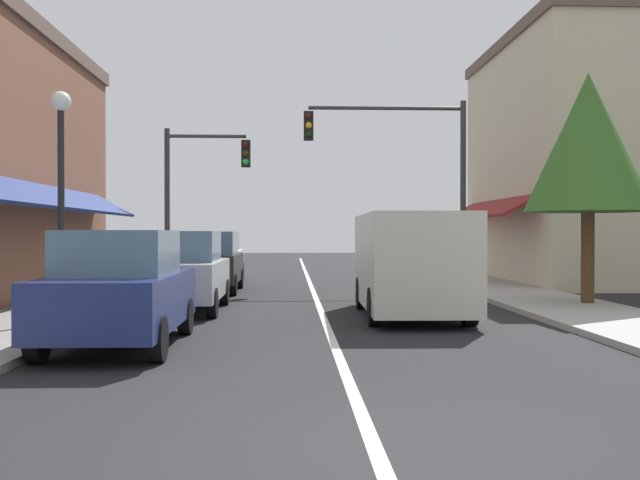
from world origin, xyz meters
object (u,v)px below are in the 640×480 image
Objects in this scene: parked_car_second_left at (183,272)px; traffic_signal_left_corner at (196,182)px; parked_car_nearest_left at (120,289)px; traffic_signal_mast_arm at (409,160)px; van_in_lane at (410,261)px; parked_car_third_left at (209,262)px; tree_right_near at (588,143)px; parked_car_far_left at (217,257)px; street_lamp_left_near at (61,166)px.

traffic_signal_left_corner is at bearing 95.37° from parked_car_second_left.
traffic_signal_mast_arm is (6.31, 11.83, 3.16)m from parked_car_nearest_left.
parked_car_third_left is at bearing 128.07° from van_in_lane.
van_in_lane is at bearing -160.18° from tree_right_near.
parked_car_far_left is 0.76× the size of tree_right_near.
traffic_signal_left_corner reaches higher than parked_car_third_left.
parked_car_second_left is 0.79× the size of van_in_lane.
parked_car_far_left is 0.79× the size of traffic_signal_left_corner.
parked_car_second_left is at bearing -90.17° from parked_car_third_left.
parked_car_far_left is 0.97× the size of street_lamp_left_near.
street_lamp_left_near is at bearing -94.97° from traffic_signal_left_corner.
parked_car_far_left is 13.63m from tree_right_near.
van_in_lane is at bearing -99.08° from traffic_signal_mast_arm.
traffic_signal_left_corner is (-0.80, 3.16, 2.57)m from parked_car_third_left.
parked_car_second_left is 8.87m from traffic_signal_left_corner.
traffic_signal_left_corner is at bearing -114.70° from parked_car_far_left.
tree_right_near is (9.23, -4.88, 2.92)m from parked_car_third_left.
tree_right_near is at bearing -46.25° from parked_car_far_left.
parked_car_third_left is 4.15m from traffic_signal_left_corner.
parked_car_second_left is 9.64m from traffic_signal_mast_arm.
parked_car_nearest_left is 0.96× the size of street_lamp_left_near.
parked_car_third_left is 0.99× the size of parked_car_far_left.
parked_car_second_left is 0.69× the size of traffic_signal_mast_arm.
tree_right_near reaches higher than parked_car_second_left.
tree_right_near is (4.39, 1.58, 2.66)m from van_in_lane.
tree_right_near reaches higher than parked_car_nearest_left.
tree_right_near is at bearing -27.91° from parked_car_third_left.
traffic_signal_left_corner is (-0.79, 8.45, 2.57)m from parked_car_second_left.
van_in_lane is at bearing -66.69° from parked_car_far_left.
tree_right_near is at bearing 2.59° from parked_car_second_left.
traffic_signal_mast_arm is 12.44m from street_lamp_left_near.
van_in_lane reaches higher than parked_car_nearest_left.
parked_car_nearest_left is 6.39m from van_in_lane.
parked_car_second_left is 9.79m from parked_car_far_left.
parked_car_third_left is 10.84m from tree_right_near.
parked_car_far_left is at bearing 116.02° from van_in_lane.
traffic_signal_left_corner is at bearing 166.14° from traffic_signal_mast_arm.
traffic_signal_mast_arm reaches higher than tree_right_near.
parked_car_far_left is at bearing 91.28° from parked_car_second_left.
van_in_lane is 1.00× the size of traffic_signal_left_corner.
traffic_signal_mast_arm is 1.09× the size of tree_right_near.
street_lamp_left_near is 0.79× the size of tree_right_near.
traffic_signal_mast_arm reaches higher than parked_car_nearest_left.
traffic_signal_mast_arm is at bearing 13.38° from parked_car_third_left.
tree_right_near is (10.03, -8.04, 0.36)m from traffic_signal_left_corner.
street_lamp_left_near is at bearing -129.49° from traffic_signal_mast_arm.
tree_right_near reaches higher than van_in_lane.
traffic_signal_mast_arm is at bearing 47.85° from parked_car_second_left.
parked_car_nearest_left is 11.30m from tree_right_near.
parked_car_third_left is (0.21, 10.37, 0.00)m from parked_car_nearest_left.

